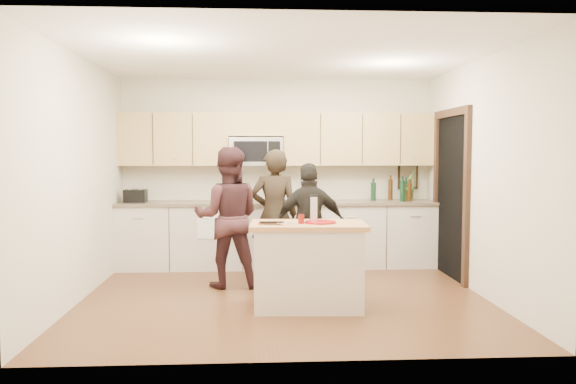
{
  "coord_description": "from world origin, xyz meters",
  "views": [
    {
      "loc": [
        -0.31,
        -6.27,
        1.63
      ],
      "look_at": [
        0.07,
        0.35,
        1.17
      ],
      "focal_mm": 35.0,
      "sensor_mm": 36.0,
      "label": 1
    }
  ],
  "objects": [
    {
      "name": "framed_picture",
      "position": [
        1.95,
        1.98,
        1.28
      ],
      "size": [
        0.3,
        0.03,
        0.38
      ],
      "color": "black",
      "rests_on": "ground"
    },
    {
      "name": "box_grater",
      "position": [
        0.3,
        -0.38,
        1.05
      ],
      "size": [
        0.08,
        0.06,
        0.27
      ],
      "color": "silver",
      "rests_on": "red_plate"
    },
    {
      "name": "knife",
      "position": [
        -0.01,
        -0.66,
        0.92
      ],
      "size": [
        0.19,
        0.03,
        0.01
      ],
      "primitive_type": "cube",
      "rotation": [
        0.0,
        0.0,
        -0.05
      ],
      "color": "silver",
      "rests_on": "cutting_board"
    },
    {
      "name": "woman_left",
      "position": [
        -0.08,
        0.91,
        0.84
      ],
      "size": [
        0.63,
        0.43,
        1.68
      ],
      "primitive_type": "imported",
      "rotation": [
        0.0,
        0.0,
        3.18
      ],
      "color": "black",
      "rests_on": "ground"
    },
    {
      "name": "upper_cabinetry",
      "position": [
        0.03,
        1.83,
        1.84
      ],
      "size": [
        4.5,
        0.33,
        0.75
      ],
      "color": "tan",
      "rests_on": "ground"
    },
    {
      "name": "back_cabinetry",
      "position": [
        0.0,
        1.69,
        0.47
      ],
      "size": [
        4.5,
        0.66,
        0.94
      ],
      "color": "beige",
      "rests_on": "ground"
    },
    {
      "name": "cutting_board",
      "position": [
        -0.17,
        -0.52,
        0.91
      ],
      "size": [
        0.24,
        0.18,
        0.02
      ],
      "primitive_type": "cube",
      "rotation": [
        0.0,
        0.0,
        -0.05
      ],
      "color": "#A87846",
      "rests_on": "island"
    },
    {
      "name": "floor",
      "position": [
        0.0,
        0.0,
        0.0
      ],
      "size": [
        4.5,
        4.5,
        0.0
      ],
      "primitive_type": "plane",
      "color": "#542F1C",
      "rests_on": "ground"
    },
    {
      "name": "dish_towel",
      "position": [
        -0.95,
        1.5,
        0.8
      ],
      "size": [
        0.34,
        0.6,
        0.48
      ],
      "color": "white",
      "rests_on": "ground"
    },
    {
      "name": "woman_center",
      "position": [
        -0.66,
        0.52,
        0.85
      ],
      "size": [
        0.83,
        0.65,
        1.7
      ],
      "primitive_type": "imported",
      "rotation": [
        0.0,
        0.0,
        3.15
      ],
      "color": "black",
      "rests_on": "ground"
    },
    {
      "name": "room_shell",
      "position": [
        0.0,
        0.0,
        1.73
      ],
      "size": [
        4.52,
        4.02,
        2.71
      ],
      "color": "beige",
      "rests_on": "ground"
    },
    {
      "name": "orchid",
      "position": [
        1.9,
        1.72,
        1.17
      ],
      "size": [
        0.32,
        0.31,
        0.45
      ],
      "primitive_type": "imported",
      "rotation": [
        0.0,
        0.0,
        0.67
      ],
      "color": "#38712D",
      "rests_on": "back_cabinetry"
    },
    {
      "name": "toaster",
      "position": [
        -2.0,
        1.67,
        1.03
      ],
      "size": [
        0.3,
        0.23,
        0.18
      ],
      "color": "black",
      "rests_on": "back_cabinetry"
    },
    {
      "name": "drink_glass",
      "position": [
        0.15,
        -0.52,
        0.95
      ],
      "size": [
        0.06,
        0.06,
        0.1
      ],
      "primitive_type": "cylinder",
      "color": "maroon",
      "rests_on": "island"
    },
    {
      "name": "woman_right",
      "position": [
        0.34,
        0.49,
        0.75
      ],
      "size": [
        0.92,
        0.46,
        1.51
      ],
      "primitive_type": "imported",
      "rotation": [
        0.0,
        0.0,
        3.25
      ],
      "color": "black",
      "rests_on": "ground"
    },
    {
      "name": "island",
      "position": [
        0.23,
        -0.47,
        0.45
      ],
      "size": [
        1.23,
        0.76,
        0.9
      ],
      "rotation": [
        0.0,
        0.0,
        -0.05
      ],
      "color": "beige",
      "rests_on": "ground"
    },
    {
      "name": "microwave",
      "position": [
        -0.31,
        1.8,
        1.65
      ],
      "size": [
        0.76,
        0.41,
        0.4
      ],
      "color": "silver",
      "rests_on": "ground"
    },
    {
      "name": "doorway",
      "position": [
        2.23,
        0.9,
        1.16
      ],
      "size": [
        0.06,
        1.25,
        2.2
      ],
      "color": "black",
      "rests_on": "ground"
    },
    {
      "name": "bottle_cluster",
      "position": [
        1.76,
        1.73,
        1.11
      ],
      "size": [
        0.65,
        0.32,
        0.37
      ],
      "color": "black",
      "rests_on": "back_cabinetry"
    },
    {
      "name": "red_plate",
      "position": [
        0.36,
        -0.48,
        0.91
      ],
      "size": [
        0.33,
        0.33,
        0.02
      ],
      "primitive_type": "cylinder",
      "color": "maroon",
      "rests_on": "island"
    },
    {
      "name": "tongs",
      "position": [
        -0.15,
        -0.61,
        0.93
      ],
      "size": [
        0.25,
        0.04,
        0.02
      ],
      "primitive_type": "cube",
      "rotation": [
        0.0,
        0.0,
        -0.05
      ],
      "color": "black",
      "rests_on": "cutting_board"
    }
  ]
}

